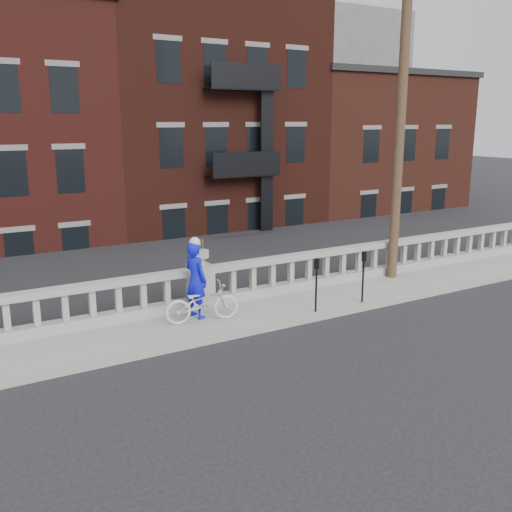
{
  "coord_description": "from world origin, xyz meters",
  "views": [
    {
      "loc": [
        -5.82,
        -8.68,
        4.79
      ],
      "look_at": [
        1.18,
        3.2,
        1.49
      ],
      "focal_mm": 40.0,
      "sensor_mm": 36.0,
      "label": 1
    }
  ],
  "objects": [
    {
      "name": "ground",
      "position": [
        0.0,
        0.0,
        0.0
      ],
      "size": [
        120.0,
        120.0,
        0.0
      ],
      "primitive_type": "plane",
      "color": "black",
      "rests_on": "ground"
    },
    {
      "name": "sidewalk",
      "position": [
        0.0,
        3.0,
        0.07
      ],
      "size": [
        32.0,
        2.2,
        0.15
      ],
      "primitive_type": "cube",
      "color": "#9B988F",
      "rests_on": "ground"
    },
    {
      "name": "balustrade",
      "position": [
        0.0,
        3.95,
        0.64
      ],
      "size": [
        28.0,
        0.34,
        1.03
      ],
      "color": "#9B988F",
      "rests_on": "sidewalk"
    },
    {
      "name": "planter_pedestal",
      "position": [
        0.0,
        3.95,
        0.83
      ],
      "size": [
        0.55,
        0.55,
        1.76
      ],
      "color": "#9B988F",
      "rests_on": "sidewalk"
    },
    {
      "name": "lower_level",
      "position": [
        0.56,
        23.04,
        2.63
      ],
      "size": [
        80.0,
        44.0,
        20.8
      ],
      "color": "#605E59",
      "rests_on": "ground"
    },
    {
      "name": "utility_pole",
      "position": [
        6.2,
        3.6,
        5.24
      ],
      "size": [
        1.6,
        0.28,
        10.0
      ],
      "color": "#422D1E",
      "rests_on": "sidewalk"
    },
    {
      "name": "parking_meter_c",
      "position": [
        2.28,
        2.15,
        1.0
      ],
      "size": [
        0.1,
        0.09,
        1.36
      ],
      "color": "black",
      "rests_on": "sidewalk"
    },
    {
      "name": "parking_meter_d",
      "position": [
        3.78,
        2.15,
        1.0
      ],
      "size": [
        0.1,
        0.09,
        1.36
      ],
      "color": "black",
      "rests_on": "sidewalk"
    },
    {
      "name": "bicycle",
      "position": [
        -0.44,
        2.94,
        0.61
      ],
      "size": [
        1.84,
        0.92,
        0.92
      ],
      "primitive_type": "imported",
      "rotation": [
        0.0,
        0.0,
        1.39
      ],
      "color": "silver",
      "rests_on": "sidewalk"
    },
    {
      "name": "cyclist",
      "position": [
        -0.43,
        3.3,
        1.08
      ],
      "size": [
        0.61,
        0.77,
        1.86
      ],
      "primitive_type": "imported",
      "rotation": [
        0.0,
        0.0,
        1.84
      ],
      "color": "#0D11CC",
      "rests_on": "sidewalk"
    }
  ]
}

